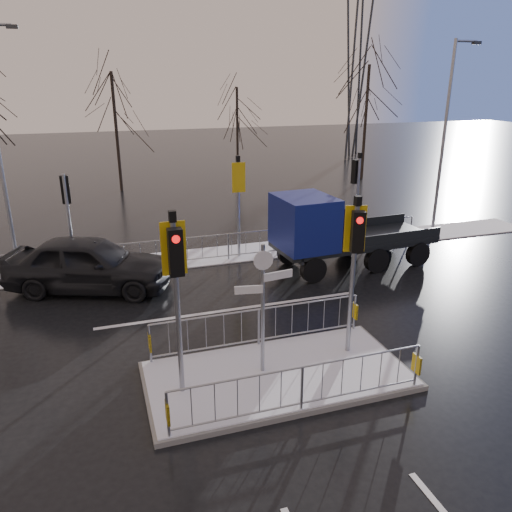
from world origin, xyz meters
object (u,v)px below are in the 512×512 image
object	(u,v)px
traffic_island	(277,363)
flatbed_truck	(325,230)
street_lamp_right	(446,132)
car_far_lane	(89,264)

from	to	relation	value
traffic_island	flatbed_truck	xyz separation A→B (m)	(4.03, 6.01, 1.07)
street_lamp_right	car_far_lane	bearing A→B (deg)	-172.95
car_far_lane	flatbed_truck	world-z (taller)	flatbed_truck
traffic_island	street_lamp_right	distance (m)	14.14
car_far_lane	flatbed_truck	xyz separation A→B (m)	(8.01, -0.68, 0.57)
traffic_island	car_far_lane	bearing A→B (deg)	120.72
flatbed_truck	street_lamp_right	xyz separation A→B (m)	(6.55, 2.48, 2.93)
flatbed_truck	traffic_island	bearing A→B (deg)	-123.88
car_far_lane	traffic_island	bearing A→B (deg)	-128.43
traffic_island	street_lamp_right	world-z (taller)	street_lamp_right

